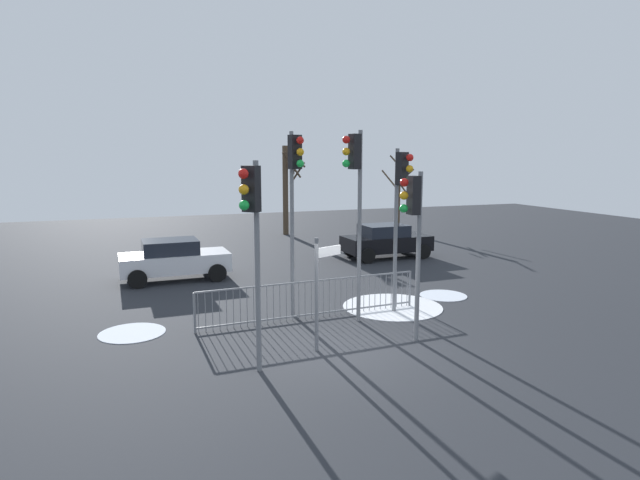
{
  "coord_description": "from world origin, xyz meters",
  "views": [
    {
      "loc": [
        -4.68,
        -10.96,
        4.42
      ],
      "look_at": [
        0.61,
        3.44,
        2.01
      ],
      "focal_mm": 30.0,
      "sensor_mm": 36.0,
      "label": 1
    }
  ],
  "objects_px": {
    "traffic_light_rear_right": "(414,218)",
    "direction_sign_post": "(319,287)",
    "bare_tree_left": "(398,196)",
    "traffic_light_rear_left": "(252,220)",
    "car_white_far": "(174,259)",
    "traffic_light_mid_right": "(355,184)",
    "car_black_mid": "(386,240)",
    "traffic_light_mid_left": "(401,194)",
    "traffic_light_foreground_right": "(295,183)",
    "bare_tree_centre": "(287,186)"
  },
  "relations": [
    {
      "from": "traffic_light_mid_right",
      "to": "traffic_light_foreground_right",
      "type": "xyz_separation_m",
      "value": [
        -1.34,
        0.99,
        -0.0
      ]
    },
    {
      "from": "direction_sign_post",
      "to": "traffic_light_mid_left",
      "type": "bearing_deg",
      "value": 10.14
    },
    {
      "from": "traffic_light_mid_left",
      "to": "traffic_light_rear_left",
      "type": "height_order",
      "value": "traffic_light_mid_left"
    },
    {
      "from": "traffic_light_mid_left",
      "to": "bare_tree_left",
      "type": "xyz_separation_m",
      "value": [
        8.01,
        14.9,
        -1.27
      ]
    },
    {
      "from": "traffic_light_rear_left",
      "to": "car_white_far",
      "type": "xyz_separation_m",
      "value": [
        -0.78,
        9.26,
        -2.42
      ]
    },
    {
      "from": "traffic_light_rear_right",
      "to": "car_black_mid",
      "type": "distance_m",
      "value": 10.98
    },
    {
      "from": "traffic_light_rear_right",
      "to": "car_white_far",
      "type": "bearing_deg",
      "value": 31.68
    },
    {
      "from": "car_black_mid",
      "to": "bare_tree_left",
      "type": "distance_m",
      "value": 8.68
    },
    {
      "from": "traffic_light_rear_right",
      "to": "bare_tree_left",
      "type": "height_order",
      "value": "bare_tree_left"
    },
    {
      "from": "traffic_light_mid_right",
      "to": "car_white_far",
      "type": "distance_m",
      "value": 8.45
    },
    {
      "from": "car_black_mid",
      "to": "bare_tree_centre",
      "type": "height_order",
      "value": "bare_tree_centre"
    },
    {
      "from": "direction_sign_post",
      "to": "bare_tree_left",
      "type": "xyz_separation_m",
      "value": [
        11.16,
        16.93,
        0.64
      ]
    },
    {
      "from": "traffic_light_rear_right",
      "to": "traffic_light_mid_left",
      "type": "bearing_deg",
      "value": -18.42
    },
    {
      "from": "traffic_light_rear_left",
      "to": "bare_tree_left",
      "type": "relative_size",
      "value": 0.97
    },
    {
      "from": "traffic_light_rear_right",
      "to": "direction_sign_post",
      "type": "height_order",
      "value": "traffic_light_rear_right"
    },
    {
      "from": "traffic_light_rear_left",
      "to": "car_black_mid",
      "type": "relative_size",
      "value": 1.13
    },
    {
      "from": "car_white_far",
      "to": "car_black_mid",
      "type": "xyz_separation_m",
      "value": [
        9.12,
        1.19,
        0.0
      ]
    },
    {
      "from": "traffic_light_mid_left",
      "to": "traffic_light_rear_right",
      "type": "bearing_deg",
      "value": 42.96
    },
    {
      "from": "car_white_far",
      "to": "bare_tree_centre",
      "type": "relative_size",
      "value": 0.77
    },
    {
      "from": "direction_sign_post",
      "to": "car_white_far",
      "type": "distance_m",
      "value": 8.83
    },
    {
      "from": "traffic_light_rear_right",
      "to": "car_white_far",
      "type": "height_order",
      "value": "traffic_light_rear_right"
    },
    {
      "from": "traffic_light_foreground_right",
      "to": "car_white_far",
      "type": "distance_m",
      "value": 7.05
    },
    {
      "from": "traffic_light_mid_left",
      "to": "car_white_far",
      "type": "xyz_separation_m",
      "value": [
        -5.63,
        6.42,
        -2.63
      ]
    },
    {
      "from": "traffic_light_mid_right",
      "to": "traffic_light_mid_left",
      "type": "relative_size",
      "value": 1.1
    },
    {
      "from": "car_black_mid",
      "to": "bare_tree_centre",
      "type": "xyz_separation_m",
      "value": [
        -2.02,
        8.29,
        1.98
      ]
    },
    {
      "from": "traffic_light_rear_right",
      "to": "car_black_mid",
      "type": "height_order",
      "value": "traffic_light_rear_right"
    },
    {
      "from": "traffic_light_rear_right",
      "to": "traffic_light_mid_right",
      "type": "bearing_deg",
      "value": 22.45
    },
    {
      "from": "bare_tree_left",
      "to": "bare_tree_centre",
      "type": "xyz_separation_m",
      "value": [
        -6.54,
        0.99,
        0.63
      ]
    },
    {
      "from": "direction_sign_post",
      "to": "bare_tree_left",
      "type": "height_order",
      "value": "bare_tree_left"
    },
    {
      "from": "traffic_light_rear_right",
      "to": "traffic_light_foreground_right",
      "type": "relative_size",
      "value": 0.8
    },
    {
      "from": "traffic_light_foreground_right",
      "to": "traffic_light_mid_right",
      "type": "bearing_deg",
      "value": 127.25
    },
    {
      "from": "traffic_light_mid_left",
      "to": "traffic_light_rear_left",
      "type": "relative_size",
      "value": 1.07
    },
    {
      "from": "direction_sign_post",
      "to": "traffic_light_rear_left",
      "type": "bearing_deg",
      "value": -176.98
    },
    {
      "from": "traffic_light_mid_left",
      "to": "car_white_far",
      "type": "bearing_deg",
      "value": -74.55
    },
    {
      "from": "traffic_light_foreground_right",
      "to": "direction_sign_post",
      "type": "bearing_deg",
      "value": 67.58
    },
    {
      "from": "traffic_light_rear_right",
      "to": "bare_tree_left",
      "type": "xyz_separation_m",
      "value": [
        8.87,
        17.12,
        -0.87
      ]
    },
    {
      "from": "traffic_light_rear_left",
      "to": "bare_tree_centre",
      "type": "height_order",
      "value": "bare_tree_centre"
    },
    {
      "from": "car_white_far",
      "to": "bare_tree_left",
      "type": "relative_size",
      "value": 0.85
    },
    {
      "from": "car_white_far",
      "to": "car_black_mid",
      "type": "bearing_deg",
      "value": 6.09
    },
    {
      "from": "car_black_mid",
      "to": "direction_sign_post",
      "type": "bearing_deg",
      "value": -125.85
    },
    {
      "from": "car_black_mid",
      "to": "car_white_far",
      "type": "bearing_deg",
      "value": -173.83
    },
    {
      "from": "traffic_light_mid_left",
      "to": "bare_tree_left",
      "type": "bearing_deg",
      "value": -144.07
    },
    {
      "from": "direction_sign_post",
      "to": "bare_tree_centre",
      "type": "bearing_deg",
      "value": 52.87
    },
    {
      "from": "traffic_light_rear_left",
      "to": "car_white_far",
      "type": "relative_size",
      "value": 1.13
    },
    {
      "from": "traffic_light_mid_right",
      "to": "traffic_light_rear_right",
      "type": "xyz_separation_m",
      "value": [
        0.67,
        -1.87,
        -0.73
      ]
    },
    {
      "from": "car_black_mid",
      "to": "traffic_light_rear_right",
      "type": "bearing_deg",
      "value": -115.16
    },
    {
      "from": "traffic_light_rear_right",
      "to": "traffic_light_foreground_right",
      "type": "height_order",
      "value": "traffic_light_foreground_right"
    },
    {
      "from": "traffic_light_foreground_right",
      "to": "bare_tree_centre",
      "type": "height_order",
      "value": "traffic_light_foreground_right"
    },
    {
      "from": "traffic_light_mid_right",
      "to": "car_white_far",
      "type": "relative_size",
      "value": 1.33
    },
    {
      "from": "bare_tree_left",
      "to": "traffic_light_mid_right",
      "type": "bearing_deg",
      "value": -122.02
    }
  ]
}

